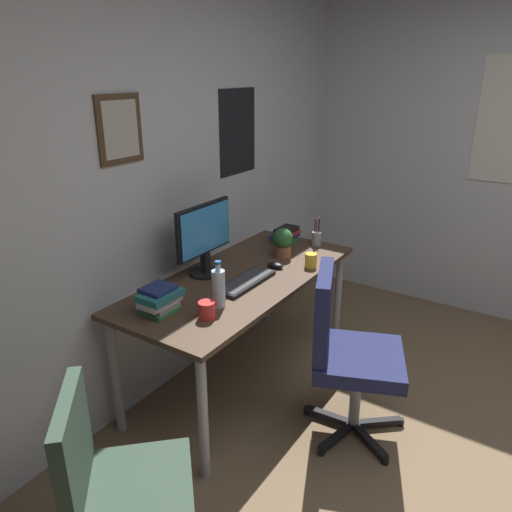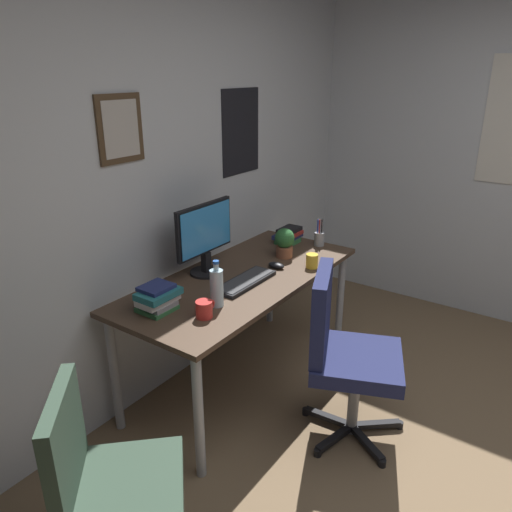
% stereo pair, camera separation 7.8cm
% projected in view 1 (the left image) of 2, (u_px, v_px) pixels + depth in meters
% --- Properties ---
extents(wall_back, '(4.40, 0.10, 2.60)m').
position_uv_depth(wall_back, '(150.00, 183.00, 2.74)').
color(wall_back, silver).
rests_on(wall_back, ground_plane).
extents(desk, '(1.65, 0.72, 0.74)m').
position_uv_depth(desk, '(242.00, 287.00, 2.95)').
color(desk, '#4C3828').
rests_on(desk, ground_plane).
extents(office_chair, '(0.60, 0.61, 0.95)m').
position_uv_depth(office_chair, '(345.00, 347.00, 2.57)').
color(office_chair, '#1E234C').
rests_on(office_chair, ground_plane).
extents(side_chair, '(0.59, 0.59, 0.88)m').
position_uv_depth(side_chair, '(115.00, 481.00, 1.77)').
color(side_chair, '#334738').
rests_on(side_chair, ground_plane).
extents(monitor, '(0.46, 0.20, 0.43)m').
position_uv_depth(monitor, '(204.00, 236.00, 2.87)').
color(monitor, black).
rests_on(monitor, desk).
extents(keyboard, '(0.43, 0.15, 0.03)m').
position_uv_depth(keyboard, '(245.00, 281.00, 2.81)').
color(keyboard, black).
rests_on(keyboard, desk).
extents(computer_mouse, '(0.06, 0.11, 0.04)m').
position_uv_depth(computer_mouse, '(275.00, 265.00, 3.04)').
color(computer_mouse, black).
rests_on(computer_mouse, desk).
extents(water_bottle, '(0.07, 0.07, 0.25)m').
position_uv_depth(water_bottle, '(219.00, 288.00, 2.51)').
color(water_bottle, silver).
rests_on(water_bottle, desk).
extents(coffee_mug_near, '(0.12, 0.09, 0.09)m').
position_uv_depth(coffee_mug_near, '(207.00, 310.00, 2.42)').
color(coffee_mug_near, red).
rests_on(coffee_mug_near, desk).
extents(coffee_mug_far, '(0.11, 0.07, 0.09)m').
position_uv_depth(coffee_mug_far, '(311.00, 260.00, 3.04)').
color(coffee_mug_far, yellow).
rests_on(coffee_mug_far, desk).
extents(potted_plant, '(0.13, 0.13, 0.20)m').
position_uv_depth(potted_plant, '(283.00, 242.00, 3.19)').
color(potted_plant, brown).
rests_on(potted_plant, desk).
extents(pen_cup, '(0.07, 0.07, 0.20)m').
position_uv_depth(pen_cup, '(317.00, 237.00, 3.42)').
color(pen_cup, '#9EA0A5').
rests_on(pen_cup, desk).
extents(book_stack_left, '(0.20, 0.16, 0.11)m').
position_uv_depth(book_stack_left, '(286.00, 235.00, 3.46)').
color(book_stack_left, '#33723F').
rests_on(book_stack_left, desk).
extents(book_stack_right, '(0.21, 0.17, 0.13)m').
position_uv_depth(book_stack_right, '(160.00, 300.00, 2.47)').
color(book_stack_right, '#33723F').
rests_on(book_stack_right, desk).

